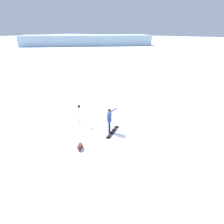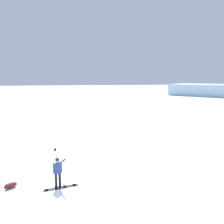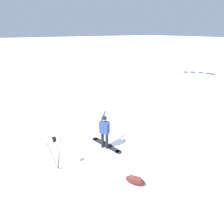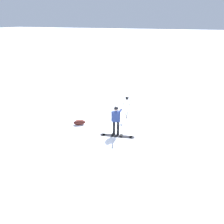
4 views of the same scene
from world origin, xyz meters
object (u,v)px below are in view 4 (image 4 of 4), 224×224
object	(u,v)px
snowboarder	(116,118)
camera_tripod	(127,103)
snowboard	(117,136)
gear_bag_large	(79,122)

from	to	relation	value
snowboarder	camera_tripod	bearing A→B (deg)	5.79
snowboarder	snowboard	size ratio (longest dim) A/B	0.89
snowboard	camera_tripod	world-z (taller)	camera_tripod
gear_bag_large	camera_tripod	size ratio (longest dim) A/B	0.52
snowboarder	snowboard	bearing A→B (deg)	-140.29
snowboard	gear_bag_large	distance (m)	2.62
snowboarder	camera_tripod	size ratio (longest dim) A/B	1.15
camera_tripod	snowboarder	bearing A→B (deg)	-174.21
snowboard	gear_bag_large	size ratio (longest dim) A/B	2.48
snowboard	camera_tripod	distance (m)	2.64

